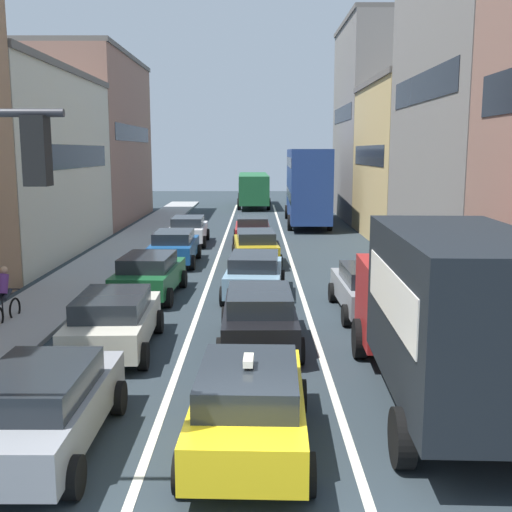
# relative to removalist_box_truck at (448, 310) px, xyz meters

# --- Properties ---
(sidewalk_left) EXTENTS (2.60, 64.00, 0.14)m
(sidewalk_left) POSITION_rel_removalist_box_truck_xyz_m (-10.39, 16.33, -1.90)
(sidewalk_left) COLOR #9C9C9C
(sidewalk_left) RESTS_ON ground
(lane_stripe_left) EXTENTS (0.16, 60.00, 0.01)m
(lane_stripe_left) POSITION_rel_removalist_box_truck_xyz_m (-5.39, 16.33, -1.97)
(lane_stripe_left) COLOR silver
(lane_stripe_left) RESTS_ON ground
(lane_stripe_right) EXTENTS (0.16, 60.00, 0.01)m
(lane_stripe_right) POSITION_rel_removalist_box_truck_xyz_m (-1.99, 16.33, -1.97)
(lane_stripe_right) COLOR silver
(lane_stripe_right) RESTS_ON ground
(building_row_left) EXTENTS (7.20, 43.90, 11.95)m
(building_row_left) POSITION_rel_removalist_box_truck_xyz_m (-15.69, 18.12, 3.49)
(building_row_left) COLOR #9E7556
(building_row_left) RESTS_ON ground
(building_row_right) EXTENTS (7.20, 43.90, 14.10)m
(building_row_right) POSITION_rel_removalist_box_truck_xyz_m (6.20, 18.52, 4.27)
(building_row_right) COLOR gray
(building_row_right) RESTS_ON ground
(removalist_box_truck) EXTENTS (2.93, 7.78, 3.58)m
(removalist_box_truck) POSITION_rel_removalist_box_truck_xyz_m (0.00, 0.00, 0.00)
(removalist_box_truck) COLOR #A51E1E
(removalist_box_truck) RESTS_ON ground
(taxi_centre_lane_front) EXTENTS (2.18, 4.36, 1.66)m
(taxi_centre_lane_front) POSITION_rel_removalist_box_truck_xyz_m (-3.71, -1.67, -1.18)
(taxi_centre_lane_front) COLOR yellow
(taxi_centre_lane_front) RESTS_ON ground
(sedan_left_lane_front) EXTENTS (2.07, 4.31, 1.49)m
(sedan_left_lane_front) POSITION_rel_removalist_box_truck_xyz_m (-7.14, -1.78, -1.18)
(sedan_left_lane_front) COLOR gray
(sedan_left_lane_front) RESTS_ON ground
(sedan_centre_lane_second) EXTENTS (2.10, 4.32, 1.49)m
(sedan_centre_lane_second) POSITION_rel_removalist_box_truck_xyz_m (-3.51, 3.96, -1.18)
(sedan_centre_lane_second) COLOR black
(sedan_centre_lane_second) RESTS_ON ground
(wagon_left_lane_second) EXTENTS (2.18, 4.36, 1.49)m
(wagon_left_lane_second) POSITION_rel_removalist_box_truck_xyz_m (-7.14, 3.53, -1.18)
(wagon_left_lane_second) COLOR beige
(wagon_left_lane_second) RESTS_ON ground
(hatchback_centre_lane_third) EXTENTS (2.25, 4.39, 1.49)m
(hatchback_centre_lane_third) POSITION_rel_removalist_box_truck_xyz_m (-3.65, 9.48, -1.18)
(hatchback_centre_lane_third) COLOR #759EB7
(hatchback_centre_lane_third) RESTS_ON ground
(sedan_left_lane_third) EXTENTS (2.23, 4.38, 1.49)m
(sedan_left_lane_third) POSITION_rel_removalist_box_truck_xyz_m (-7.25, 9.37, -1.18)
(sedan_left_lane_third) COLOR #19592D
(sedan_left_lane_third) RESTS_ON ground
(coupe_centre_lane_fourth) EXTENTS (2.26, 4.40, 1.49)m
(coupe_centre_lane_fourth) POSITION_rel_removalist_box_truck_xyz_m (-3.61, 15.76, -1.18)
(coupe_centre_lane_fourth) COLOR #B29319
(coupe_centre_lane_fourth) RESTS_ON ground
(sedan_left_lane_fourth) EXTENTS (2.06, 4.30, 1.49)m
(sedan_left_lane_fourth) POSITION_rel_removalist_box_truck_xyz_m (-7.20, 15.64, -1.18)
(sedan_left_lane_fourth) COLOR #194C8C
(sedan_left_lane_fourth) RESTS_ON ground
(sedan_centre_lane_fifth) EXTENTS (2.11, 4.33, 1.49)m
(sedan_centre_lane_fifth) POSITION_rel_removalist_box_truck_xyz_m (-3.79, 21.62, -1.18)
(sedan_centre_lane_fifth) COLOR #A51E1E
(sedan_centre_lane_fifth) RESTS_ON ground
(sedan_left_lane_fifth) EXTENTS (2.11, 4.32, 1.49)m
(sedan_left_lane_fifth) POSITION_rel_removalist_box_truck_xyz_m (-7.23, 21.61, -1.18)
(sedan_left_lane_fifth) COLOR silver
(sedan_left_lane_fifth) RESTS_ON ground
(sedan_right_lane_behind_truck) EXTENTS (2.11, 4.33, 1.49)m
(sedan_right_lane_behind_truck) POSITION_rel_removalist_box_truck_xyz_m (-0.12, 7.15, -1.18)
(sedan_right_lane_behind_truck) COLOR gray
(sedan_right_lane_behind_truck) RESTS_ON ground
(bus_mid_queue_primary) EXTENTS (2.98, 10.55, 5.06)m
(bus_mid_queue_primary) POSITION_rel_removalist_box_truck_xyz_m (-0.14, 30.58, 0.86)
(bus_mid_queue_primary) COLOR navy
(bus_mid_queue_primary) RESTS_ON ground
(bus_far_queue_secondary) EXTENTS (2.94, 10.54, 2.90)m
(bus_far_queue_secondary) POSITION_rel_removalist_box_truck_xyz_m (-3.83, 44.39, -0.21)
(bus_far_queue_secondary) COLOR #1E6033
(bus_far_queue_secondary) RESTS_ON ground
(cyclist_on_sidewalk) EXTENTS (0.50, 1.73, 1.72)m
(cyclist_on_sidewalk) POSITION_rel_removalist_box_truck_xyz_m (-10.77, 5.81, -1.12)
(cyclist_on_sidewalk) COLOR black
(cyclist_on_sidewalk) RESTS_ON ground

